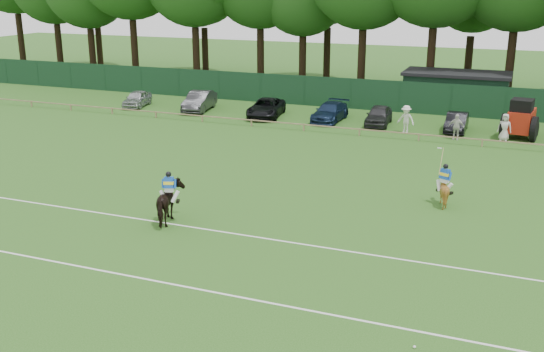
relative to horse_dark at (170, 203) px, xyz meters
The scene contains 21 objects.
ground 3.03m from the horse_dark, 16.65° to the left, with size 160.00×160.00×0.00m, color #1E4C14.
horse_dark is the anchor object (origin of this frame).
horse_chestnut 12.74m from the horse_dark, 31.83° to the left, with size 1.14×1.28×1.41m, color brown.
sedan_silver 27.43m from the horse_dark, 125.90° to the left, with size 1.55×3.85×1.31m, color #AAADAF.
sedan_grey 24.87m from the horse_dark, 114.78° to the left, with size 1.64×4.71×1.55m, color #2E2E30.
suv_black 22.78m from the horse_dark, 101.38° to the left, with size 2.29×4.97×1.38m, color black.
sedan_navy 22.67m from the horse_dark, 88.63° to the left, with size 1.90×4.68×1.36m, color #13223D.
hatch_grey 23.08m from the horse_dark, 79.42° to the left, with size 1.65×4.09×1.39m, color #2C2C2F.
estate_black 24.58m from the horse_dark, 66.60° to the left, with size 1.38×3.97×1.31m, color black.
spectator_left 21.81m from the horse_dark, 72.57° to the left, with size 1.25×0.72×1.93m, color silver.
spectator_mid 22.47m from the horse_dark, 63.63° to the left, with size 1.01×0.42×1.73m, color beige.
spectator_right 24.65m from the horse_dark, 58.25° to the left, with size 0.88×0.57×1.81m, color beige.
rider_dark 0.79m from the horse_dark, 72.47° to the right, with size 0.92×0.52×1.41m.
rider_chestnut 12.74m from the horse_dark, 31.81° to the left, with size 0.88×0.80×2.05m.
polo_ball 13.17m from the horse_dark, 27.79° to the right, with size 0.09×0.09×0.09m, color silver.
pitch_lines 3.95m from the horse_dark, 43.91° to the right, with size 60.00×5.10×0.01m.
pitch_rail 19.04m from the horse_dark, 81.62° to the left, with size 62.10×0.10×0.50m.
perimeter_fence 27.97m from the horse_dark, 84.31° to the left, with size 92.08×0.08×2.50m.
utility_shed 32.06m from the horse_dark, 74.11° to the left, with size 8.40×4.40×3.04m.
tree_row 36.16m from the horse_dark, 82.41° to the left, with size 96.00×12.00×21.00m, color #26561C, non-canonical shape.
tractor 26.17m from the horse_dark, 57.85° to the left, with size 2.53×3.43×2.67m.
Camera 1 is at (10.90, -23.44, 10.23)m, focal length 42.00 mm.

